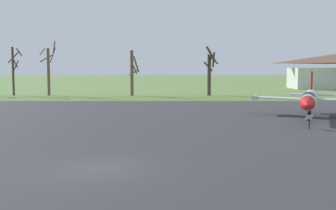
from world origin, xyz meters
The scene contains 10 objects.
ground_plane centered at (0.00, 0.00, 0.00)m, with size 600.00×600.00×0.00m, color #607F42.
asphalt_apron centered at (0.00, 14.62, 0.03)m, with size 87.42×48.74×0.05m, color #333335.
grass_verge_strip centered at (0.00, 44.99, 0.03)m, with size 147.42×12.00×0.06m, color #547334.
jet_fighter_front_left centered at (16.02, 18.83, 1.85)m, with size 10.97×13.09×4.31m.
info_placard_front_left centered at (13.74, 12.21, 0.70)m, with size 0.60×0.41×1.10m.
bare_tree_left_of_center centered at (-23.44, 52.31, 4.66)m, with size 2.44×2.40×8.34m.
bare_tree_center centered at (-17.24, 51.68, 4.61)m, with size 3.08×2.57×9.25m.
bare_tree_right_of_center centered at (-2.90, 51.09, 4.01)m, with size 1.86×2.48×7.70m.
bare_tree_far_right centered at (10.32, 52.32, 4.28)m, with size 2.62×2.45×8.45m.
visitor_building centered at (42.46, 77.82, 3.94)m, with size 22.04×14.84×8.09m.
Camera 1 is at (3.13, -18.17, 4.51)m, focal length 43.67 mm.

